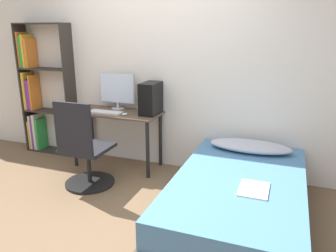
% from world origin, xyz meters
% --- Properties ---
extents(ground_plane, '(14.00, 14.00, 0.00)m').
position_xyz_m(ground_plane, '(0.00, 0.00, 0.00)').
color(ground_plane, brown).
extents(wall_back, '(8.00, 0.05, 2.50)m').
position_xyz_m(wall_back, '(0.00, 1.44, 1.25)').
color(wall_back, silver).
rests_on(wall_back, ground_plane).
extents(desk, '(1.12, 0.50, 0.72)m').
position_xyz_m(desk, '(-0.48, 1.16, 0.60)').
color(desk, brown).
rests_on(desk, ground_plane).
extents(bookshelf, '(0.78, 0.24, 1.80)m').
position_xyz_m(bookshelf, '(-1.79, 1.29, 0.83)').
color(bookshelf, '#2D2823').
rests_on(bookshelf, ground_plane).
extents(office_chair, '(0.56, 0.56, 1.00)m').
position_xyz_m(office_chair, '(-0.53, 0.51, 0.38)').
color(office_chair, black).
rests_on(office_chair, ground_plane).
extents(bed, '(1.17, 1.98, 0.43)m').
position_xyz_m(bed, '(1.17, 0.42, 0.21)').
color(bed, '#4C3D2D').
rests_on(bed, ground_plane).
extents(pillow, '(0.89, 0.36, 0.11)m').
position_xyz_m(pillow, '(1.17, 1.15, 0.48)').
color(pillow, '#B2B7C6').
rests_on(pillow, bed).
extents(magazine, '(0.24, 0.32, 0.01)m').
position_xyz_m(magazine, '(1.32, 0.23, 0.43)').
color(magazine, silver).
rests_on(magazine, bed).
extents(monitor, '(0.49, 0.16, 0.46)m').
position_xyz_m(monitor, '(-0.54, 1.32, 0.97)').
color(monitor, '#B7B7BC').
rests_on(monitor, desk).
extents(keyboard, '(0.42, 0.15, 0.02)m').
position_xyz_m(keyboard, '(-0.57, 1.06, 0.73)').
color(keyboard, silver).
rests_on(keyboard, desk).
extents(pc_tower, '(0.19, 0.34, 0.38)m').
position_xyz_m(pc_tower, '(-0.04, 1.22, 0.91)').
color(pc_tower, black).
rests_on(pc_tower, desk).
extents(mouse, '(0.06, 0.09, 0.02)m').
position_xyz_m(mouse, '(-0.31, 1.06, 0.73)').
color(mouse, silver).
rests_on(mouse, desk).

